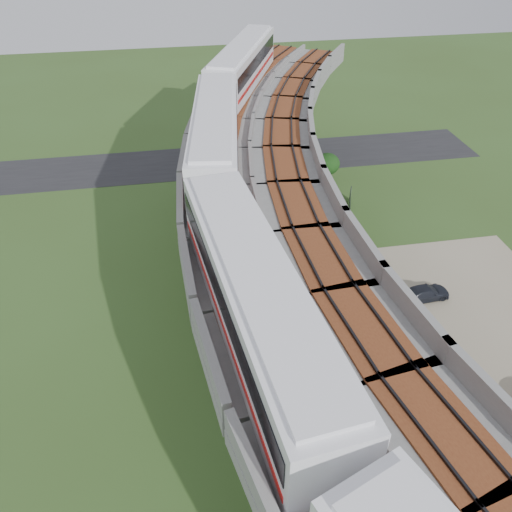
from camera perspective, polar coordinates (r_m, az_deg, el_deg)
name	(u,v)px	position (r m, az deg, el deg)	size (l,w,h in m)	color
ground	(264,365)	(33.03, 0.89, -12.34)	(160.00, 160.00, 0.00)	#375220
dirt_lot	(480,360)	(36.36, 24.19, -10.76)	(18.00, 26.00, 0.04)	gray
asphalt_road	(215,161)	(57.11, -4.73, 10.76)	(60.00, 8.00, 0.03)	#232326
viaduct	(334,245)	(27.70, 8.90, 1.21)	(19.58, 73.98, 11.40)	#99968E
metro_train	(274,202)	(24.88, 2.06, 6.17)	(10.84, 61.35, 3.64)	white
fence	(408,338)	(35.08, 16.96, -8.95)	(3.87, 38.73, 1.50)	#2D382D
tree_0	(327,164)	(51.73, 8.16, 10.38)	(2.52, 2.52, 3.34)	#382314
tree_1	(330,198)	(46.33, 8.42, 6.63)	(1.99, 1.99, 2.84)	#382314
tree_2	(346,273)	(37.78, 10.30, -1.88)	(2.54, 2.54, 2.81)	#382314
tree_3	(369,325)	(33.50, 12.75, -7.70)	(2.58, 2.58, 3.09)	#382314
tree_4	(472,476)	(27.92, 23.44, -22.03)	(2.98, 2.98, 3.64)	#382314
car_white	(492,460)	(31.11, 25.37, -20.28)	(1.21, 3.00, 1.02)	silver
car_dark	(426,293)	(39.27, 18.82, -3.99)	(1.50, 3.69, 1.07)	black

